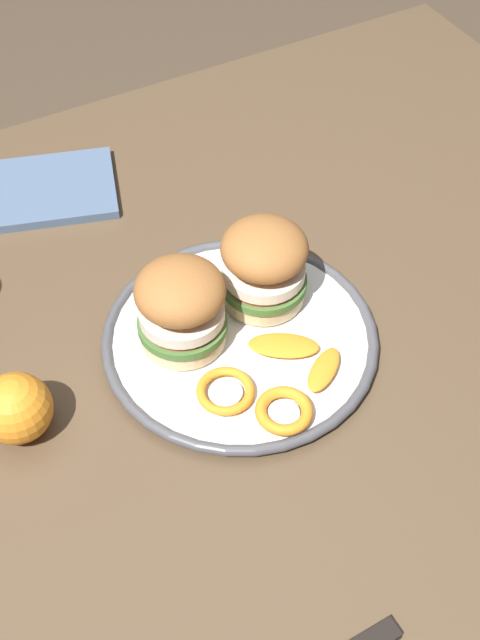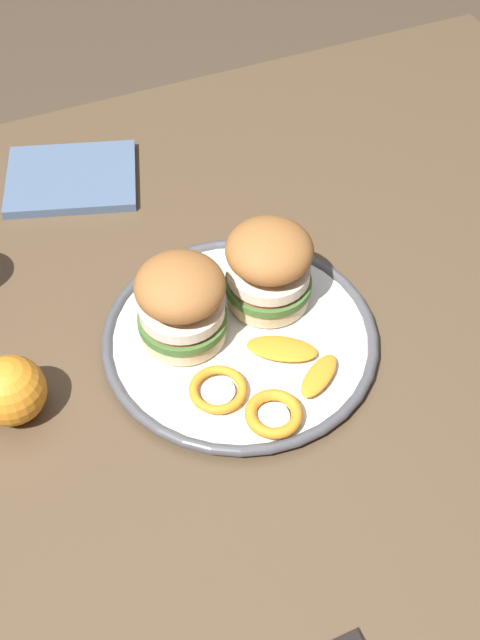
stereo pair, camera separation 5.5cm
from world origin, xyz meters
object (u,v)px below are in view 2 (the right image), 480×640
object	(u,v)px
dinner_plate	(240,338)
whole_orange	(11,390)
dining_table	(184,423)
sandwich_half_left	(181,302)
sandwich_half_right	(269,266)

from	to	relation	value
dinner_plate	whole_orange	xyz separation A→B (m)	(0.24, -0.01, 0.03)
dining_table	whole_orange	distance (m)	0.21
whole_orange	sandwich_half_left	bearing A→B (deg)	-174.56
sandwich_half_left	whole_orange	bearing A→B (deg)	5.44
sandwich_half_right	whole_orange	distance (m)	0.30
dinner_plate	whole_orange	world-z (taller)	whole_orange
dinner_plate	whole_orange	bearing A→B (deg)	-1.43
sandwich_half_left	dinner_plate	bearing A→B (deg)	156.72
dinner_plate	sandwich_half_left	size ratio (longest dim) A/B	2.88
sandwich_half_left	dining_table	bearing A→B (deg)	64.71
sandwich_half_left	whole_orange	distance (m)	0.19
sandwich_half_right	whole_orange	size ratio (longest dim) A/B	1.44
sandwich_half_left	sandwich_half_right	size ratio (longest dim) A/B	1.01
dining_table	sandwich_half_right	xyz separation A→B (m)	(-0.13, -0.06, 0.15)
sandwich_half_right	whole_orange	bearing A→B (deg)	5.88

